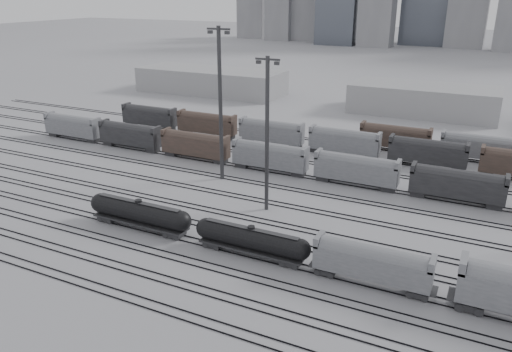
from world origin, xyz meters
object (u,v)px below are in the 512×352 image
at_px(hopper_car_a, 372,262).
at_px(light_mast_c, 267,132).
at_px(tank_car_a, 139,213).
at_px(tank_car_b, 251,239).

xyz_separation_m(hopper_car_a, light_mast_c, (-20.41, 14.32, 9.77)).
xyz_separation_m(tank_car_a, light_mast_c, (13.92, 14.32, 10.34)).
bearing_deg(tank_car_a, tank_car_b, 0.00).
relative_size(tank_car_a, light_mast_c, 0.73).
relative_size(tank_car_b, light_mast_c, 0.68).
distance_m(tank_car_a, hopper_car_a, 34.33).
distance_m(tank_car_a, light_mast_c, 22.49).
bearing_deg(light_mast_c, hopper_car_a, -35.06).
bearing_deg(light_mast_c, tank_car_a, -134.17).
height_order(tank_car_b, light_mast_c, light_mast_c).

